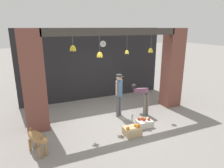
# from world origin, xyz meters

# --- Properties ---
(ground_plane) EXTENTS (60.00, 60.00, 0.00)m
(ground_plane) POSITION_xyz_m (0.00, 0.00, 0.00)
(ground_plane) COLOR gray
(shop_back_wall) EXTENTS (6.73, 0.12, 3.26)m
(shop_back_wall) POSITION_xyz_m (0.00, 2.48, 1.63)
(shop_back_wall) COLOR #232326
(shop_back_wall) RESTS_ON ground_plane
(shop_pillar_left) EXTENTS (0.70, 0.60, 3.26)m
(shop_pillar_left) POSITION_xyz_m (-2.72, 0.30, 1.63)
(shop_pillar_left) COLOR brown
(shop_pillar_left) RESTS_ON ground_plane
(shop_pillar_right) EXTENTS (0.70, 0.60, 3.26)m
(shop_pillar_right) POSITION_xyz_m (2.72, 0.30, 1.63)
(shop_pillar_right) COLOR brown
(shop_pillar_right) RESTS_ON ground_plane
(storefront_awning) EXTENTS (4.83, 0.26, 0.98)m
(storefront_awning) POSITION_xyz_m (-0.01, 0.12, 3.10)
(storefront_awning) COLOR #3D3833
(dog) EXTENTS (0.57, 0.96, 0.68)m
(dog) POSITION_xyz_m (-2.80, -1.17, 0.46)
(dog) COLOR #9E7042
(dog) RESTS_ON ground_plane
(shopkeeper) EXTENTS (0.32, 0.30, 1.64)m
(shopkeeper) POSITION_xyz_m (0.19, 0.14, 0.96)
(shopkeeper) COLOR #56565B
(shopkeeper) RESTS_ON ground_plane
(worker_stooping) EXTENTS (0.39, 0.84, 1.11)m
(worker_stooping) POSITION_xyz_m (1.11, 0.03, 0.74)
(worker_stooping) COLOR #6B665B
(worker_stooping) RESTS_ON ground_plane
(fruit_crate_oranges) EXTENTS (0.52, 0.43, 0.34)m
(fruit_crate_oranges) POSITION_xyz_m (-0.01, -1.29, 0.14)
(fruit_crate_oranges) COLOR tan
(fruit_crate_oranges) RESTS_ON ground_plane
(fruit_crate_apples) EXTENTS (0.52, 0.36, 0.32)m
(fruit_crate_apples) POSITION_xyz_m (0.63, -0.98, 0.13)
(fruit_crate_apples) COLOR silver
(fruit_crate_apples) RESTS_ON ground_plane
(water_bottle) EXTENTS (0.07, 0.07, 0.29)m
(water_bottle) POSITION_xyz_m (0.41, -0.53, 0.13)
(water_bottle) COLOR silver
(water_bottle) RESTS_ON ground_plane
(wall_clock) EXTENTS (0.30, 0.03, 0.30)m
(wall_clock) POSITION_xyz_m (0.43, 2.40, 2.56)
(wall_clock) COLOR black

